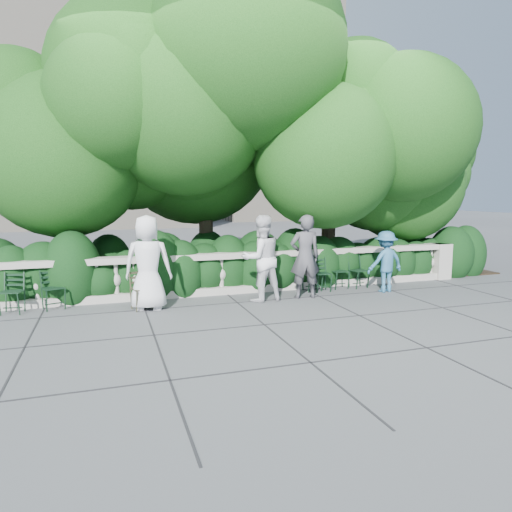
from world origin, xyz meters
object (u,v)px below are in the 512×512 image
object	(u,v)px
chair_c	(315,292)
chair_f	(342,290)
chair_weathered	(145,311)
person_older_blue	(385,262)
person_woman_grey	(305,257)
person_casual_man	(261,258)
chair_b	(56,311)
chair_e	(324,293)
person_businessman	(148,263)
chair_d	(362,289)
chair_a	(10,315)

from	to	relation	value
chair_c	chair_f	xyz separation A→B (m)	(0.76, 0.04, 0.00)
chair_weathered	person_older_blue	size ratio (longest dim) A/B	0.56
person_woman_grey	person_casual_man	xyz separation A→B (m)	(-1.05, 0.05, 0.00)
chair_weathered	person_casual_man	distance (m)	2.75
chair_f	person_casual_man	size ratio (longest dim) A/B	0.43
chair_b	person_older_blue	distance (m)	7.57
chair_e	chair_weathered	distance (m)	4.32
chair_f	person_casual_man	xyz separation A→B (m)	(-2.32, -0.49, 0.97)
person_casual_man	person_older_blue	bearing A→B (deg)	171.57
chair_b	person_businessman	distance (m)	2.15
chair_b	person_older_blue	world-z (taller)	person_older_blue
chair_c	chair_f	distance (m)	0.76
person_woman_grey	person_older_blue	bearing A→B (deg)	-171.83
chair_c	chair_d	xyz separation A→B (m)	(1.30, -0.03, 0.00)
chair_a	chair_f	distance (m)	7.47
person_businessman	person_woman_grey	bearing A→B (deg)	-167.44
person_businessman	chair_f	bearing A→B (deg)	-160.85
chair_e	person_older_blue	size ratio (longest dim) A/B	0.56
chair_c	chair_e	size ratio (longest dim) A/B	1.00
chair_b	person_older_blue	xyz separation A→B (m)	(7.52, -0.55, 0.75)
chair_f	person_businessman	distance (m)	4.92
person_older_blue	chair_f	bearing A→B (deg)	-36.18
chair_b	chair_a	bearing A→B (deg)	168.44
person_casual_man	chair_e	bearing A→B (deg)	-177.05
chair_e	person_woman_grey	size ratio (longest dim) A/B	0.44
chair_f	chair_a	bearing A→B (deg)	179.83
chair_b	chair_weathered	distance (m)	1.85
chair_weathered	person_casual_man	xyz separation A→B (m)	(2.57, 0.12, 0.97)
chair_d	person_older_blue	size ratio (longest dim) A/B	0.56
chair_b	chair_weathered	world-z (taller)	same
chair_b	person_woman_grey	xyz separation A→B (m)	(5.36, -0.55, 0.96)
chair_d	chair_f	xyz separation A→B (m)	(-0.54, 0.07, 0.00)
chair_weathered	person_older_blue	world-z (taller)	person_older_blue
chair_f	person_casual_man	distance (m)	2.56
chair_c	person_casual_man	size ratio (longest dim) A/B	0.43
chair_e	person_businessman	xyz separation A→B (m)	(-4.21, -0.33, 0.98)
person_woman_grey	person_older_blue	distance (m)	2.16
chair_b	chair_c	distance (m)	5.87
chair_f	chair_weathered	size ratio (longest dim) A/B	1.00
chair_f	person_woman_grey	world-z (taller)	person_woman_grey
chair_d	chair_weathered	bearing A→B (deg)	176.74
chair_c	chair_e	xyz separation A→B (m)	(0.17, -0.13, 0.00)
chair_e	chair_d	bearing A→B (deg)	6.61
chair_c	person_woman_grey	distance (m)	1.20
chair_d	chair_f	world-z (taller)	same
person_woman_grey	person_casual_man	world-z (taller)	person_casual_man
chair_f	person_woman_grey	bearing A→B (deg)	-158.14
chair_c	chair_weathered	xyz separation A→B (m)	(-4.13, -0.57, 0.00)
person_woman_grey	chair_b	bearing A→B (deg)	2.42
chair_a	chair_e	size ratio (longest dim) A/B	1.00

